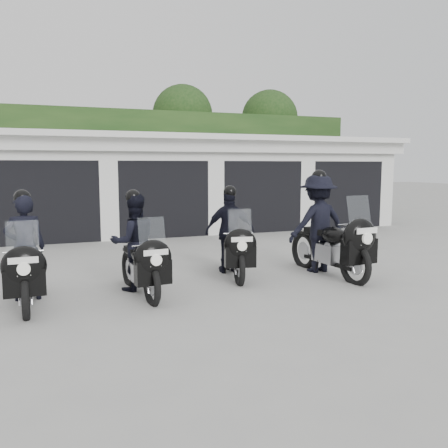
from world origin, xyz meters
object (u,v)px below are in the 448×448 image
object	(u,v)px
police_bike_b	(137,248)
police_bike_d	(324,228)
police_bike_a	(25,258)
police_bike_c	(231,236)

from	to	relation	value
police_bike_b	police_bike_d	world-z (taller)	police_bike_d
police_bike_a	police_bike_d	bearing A→B (deg)	1.35
police_bike_d	police_bike_c	bearing A→B (deg)	158.18
police_bike_c	police_bike_d	size ratio (longest dim) A/B	0.84
police_bike_c	police_bike_d	world-z (taller)	police_bike_d
police_bike_a	police_bike_c	world-z (taller)	police_bike_a
police_bike_c	police_bike_a	bearing A→B (deg)	-156.89
police_bike_a	police_bike_b	size ratio (longest dim) A/B	1.02
police_bike_a	police_bike_b	xyz separation A→B (m)	(1.68, 0.10, 0.03)
police_bike_a	police_bike_d	distance (m)	5.29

